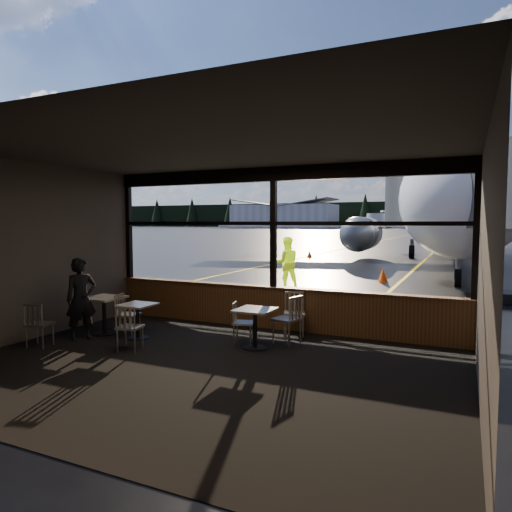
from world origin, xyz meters
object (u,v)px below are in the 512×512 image
Objects in this scene: chair_mid_s at (130,328)px; cafe_table_left at (104,316)px; chair_near_e at (287,320)px; cone_wing at (309,254)px; airliner at (454,167)px; ground_crew at (286,263)px; chair_near_n at (294,314)px; cone_nose at (383,275)px; chair_mid_w at (128,315)px; cafe_table_near at (255,329)px; chair_near_w at (244,323)px; cafe_table_mid at (138,321)px; passenger at (81,299)px; chair_left_s at (40,325)px; jet_bridge at (460,222)px.

cafe_table_left is at bearing 135.67° from chair_mid_s.
chair_near_e reaches higher than cone_wing.
airliner is 20.20× the size of ground_crew.
airliner is at bearing -116.83° from chair_near_n.
chair_near_n is at bearing -91.46° from cone_nose.
chair_mid_w is 7.44m from ground_crew.
chair_near_w reaches higher than cafe_table_near.
chair_mid_s is 0.98× the size of chair_mid_w.
chair_near_n reaches higher than cafe_table_near.
chair_mid_w reaches higher than cafe_table_mid.
chair_mid_s is 1.54× the size of cone_nose.
chair_mid_s is at bearing -79.99° from cone_wing.
chair_near_e is 10.10m from cone_nose.
passenger is at bearing 8.83° from chair_near_n.
passenger is (-0.08, -0.53, 0.42)m from cafe_table_left.
cafe_table_mid is 3.16m from chair_near_n.
cone_wing is (-3.96, 22.43, -0.18)m from chair_mid_s.
airliner is 66.76× the size of cone_nose.
cone_nose is at bearing 159.06° from chair_near_w.
passenger reaches higher than cafe_table_left.
cafe_table_left is 0.90× the size of chair_mid_w.
chair_mid_w is 1.63m from chair_left_s.
cafe_table_left is at bearing -107.03° from airliner.
cafe_table_near is at bearing -74.44° from cone_wing.
jet_bridge is 6.55× the size of passenger.
chair_near_e is 0.52× the size of ground_crew.
cafe_table_mid is 1.18m from passenger.
chair_near_w is 1.22m from chair_near_n.
passenger is at bearing -129.80° from jet_bridge.
cafe_table_mid is 0.73× the size of chair_near_e.
chair_near_e reaches higher than cafe_table_mid.
jet_bridge is 4.88m from cone_nose.
ground_crew is (-5.42, 0.03, -1.42)m from jet_bridge.
airliner is 76.12× the size of cone_wing.
jet_bridge reaches higher than chair_near_n.
chair_left_s is (-0.95, -1.33, -0.01)m from chair_mid_w.
cafe_table_near is 0.92× the size of chair_near_w.
cafe_table_left is 0.48× the size of passenger.
cafe_table_mid is 0.78× the size of chair_near_n.
airliner is 23.03m from chair_near_e.
jet_bridge is 14.42× the size of cafe_table_near.
chair_left_s is at bearing -78.32° from chair_near_w.
cone_nose is (3.93, 11.48, -0.54)m from passenger.
passenger reaches higher than chair_near_n.
chair_near_w is at bearing -117.57° from jet_bridge.
airliner is 45.67× the size of chair_near_w.
chair_mid_w is (-6.03, -7.37, -1.90)m from jet_bridge.
cone_nose is (3.00, 10.93, -0.07)m from cafe_table_mid.
jet_bridge is at bearing -52.06° from cone_nose.
jet_bridge is at bearing -8.64° from chair_near_e.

